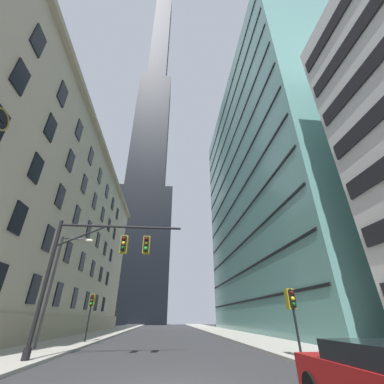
{
  "coord_description": "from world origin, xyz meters",
  "views": [
    {
      "loc": [
        -0.31,
        -9.13,
        1.94
      ],
      "look_at": [
        2.9,
        22.63,
        18.62
      ],
      "focal_mm": 22.55,
      "sensor_mm": 36.0,
      "label": 1
    }
  ],
  "objects_px": {
    "traffic_signal_mast": "(104,256)",
    "street_lamppost": "(58,277)",
    "traffic_light_far_left": "(92,303)",
    "traffic_light_near_right": "(291,302)"
  },
  "relations": [
    {
      "from": "traffic_signal_mast",
      "to": "street_lamppost",
      "type": "xyz_separation_m",
      "value": [
        -4.34,
        5.04,
        -0.45
      ]
    },
    {
      "from": "traffic_signal_mast",
      "to": "traffic_light_far_left",
      "type": "distance_m",
      "value": 10.43
    },
    {
      "from": "traffic_signal_mast",
      "to": "traffic_light_near_right",
      "type": "relative_size",
      "value": 2.28
    },
    {
      "from": "traffic_light_far_left",
      "to": "street_lamppost",
      "type": "height_order",
      "value": "street_lamppost"
    },
    {
      "from": "traffic_light_near_right",
      "to": "street_lamppost",
      "type": "height_order",
      "value": "street_lamppost"
    },
    {
      "from": "traffic_light_near_right",
      "to": "traffic_light_far_left",
      "type": "distance_m",
      "value": 17.0
    },
    {
      "from": "traffic_signal_mast",
      "to": "traffic_light_near_right",
      "type": "distance_m",
      "value": 10.75
    },
    {
      "from": "traffic_signal_mast",
      "to": "street_lamppost",
      "type": "height_order",
      "value": "street_lamppost"
    },
    {
      "from": "traffic_light_near_right",
      "to": "traffic_signal_mast",
      "type": "bearing_deg",
      "value": 176.11
    },
    {
      "from": "traffic_light_near_right",
      "to": "street_lamppost",
      "type": "distance_m",
      "value": 16.0
    }
  ]
}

